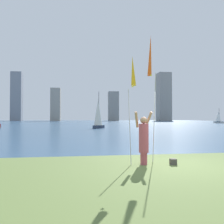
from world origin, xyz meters
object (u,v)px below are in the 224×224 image
bag (173,162)px  kite_flag_left (133,74)px  sailboat_4 (218,117)px  sailboat_1 (98,114)px  kite_flag_right (150,58)px  person (144,138)px

bag → kite_flag_left: bearing=-174.8°
kite_flag_left → sailboat_4: (36.87, 51.91, -1.31)m
kite_flag_left → sailboat_1: (0.99, 26.67, -0.91)m
bag → sailboat_4: sailboat_4 is taller
sailboat_4 → kite_flag_right: bearing=-125.2°
person → kite_flag_left: (-0.45, -0.29, 2.15)m
bag → person: bearing=170.7°
person → kite_flag_right: size_ratio=0.39×
person → bag: 1.28m
kite_flag_left → kite_flag_right: size_ratio=0.78×
kite_flag_left → kite_flag_right: 1.50m
sailboat_1 → bag: bearing=-89.1°
kite_flag_right → sailboat_1: 25.81m
kite_flag_left → sailboat_1: 26.71m
person → bag: (0.99, -0.16, -0.79)m
kite_flag_left → sailboat_1: size_ratio=0.66×
kite_flag_right → person: bearing=-125.5°
kite_flag_right → sailboat_4: kite_flag_right is taller
kite_flag_left → bag: kite_flag_left is taller
sailboat_1 → kite_flag_left: bearing=-92.1°
person → kite_flag_left: kite_flag_left is taller
person → sailboat_4: size_ratio=0.44×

